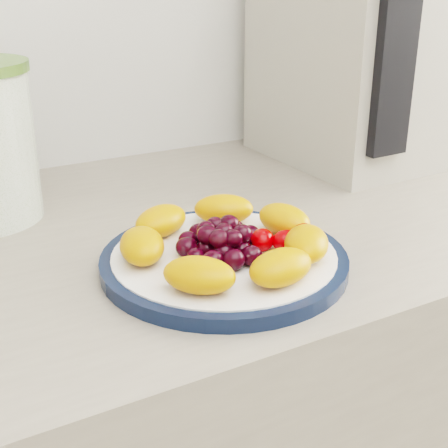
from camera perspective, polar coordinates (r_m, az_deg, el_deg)
plate_rim at (r=0.66m, az=0.00°, el=-3.40°), size 0.26×0.26×0.01m
plate_face at (r=0.66m, az=0.00°, el=-3.33°), size 0.24×0.24×0.02m
appliance_body at (r=1.03m, az=11.40°, el=15.64°), size 0.21×0.29×0.36m
appliance_panel at (r=0.88m, az=15.33°, el=14.54°), size 0.06×0.02×0.27m
fruit_plate at (r=0.65m, az=0.60°, el=-1.36°), size 0.23×0.22×0.04m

